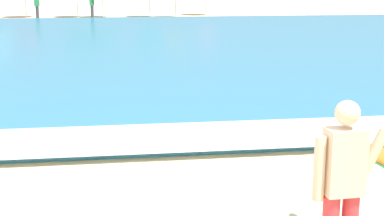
{
  "coord_description": "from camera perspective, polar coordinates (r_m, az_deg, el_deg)",
  "views": [
    {
      "loc": [
        -0.56,
        -3.92,
        2.77
      ],
      "look_at": [
        0.39,
        2.94,
        1.1
      ],
      "focal_mm": 51.79,
      "sensor_mm": 36.0,
      "label": 1
    }
  ],
  "objects": [
    {
      "name": "surf_foam",
      "position": [
        9.21,
        -4.04,
        -3.05
      ],
      "size": [
        120.0,
        1.69,
        0.01
      ],
      "primitive_type": "cube",
      "color": "white",
      "rests_on": "sea"
    },
    {
      "name": "beachgoer_near_row_mid",
      "position": [
        37.55,
        -15.68,
        10.09
      ],
      "size": [
        0.32,
        0.2,
        1.58
      ],
      "color": "#383842",
      "rests_on": "ground"
    },
    {
      "name": "sea",
      "position": [
        22.38,
        -6.38,
        6.52
      ],
      "size": [
        120.0,
        28.0,
        0.14
      ],
      "primitive_type": "cube",
      "color": "teal",
      "rests_on": "ground"
    },
    {
      "name": "beachgoer_near_row_left",
      "position": [
        37.62,
        -10.26,
        10.38
      ],
      "size": [
        0.32,
        0.2,
        1.58
      ],
      "color": "#383842",
      "rests_on": "ground"
    },
    {
      "name": "surfer_with_board",
      "position": [
        5.19,
        17.65,
        -6.73
      ],
      "size": [
        1.01,
        2.31,
        1.73
      ],
      "color": "red",
      "rests_on": "ground"
    }
  ]
}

